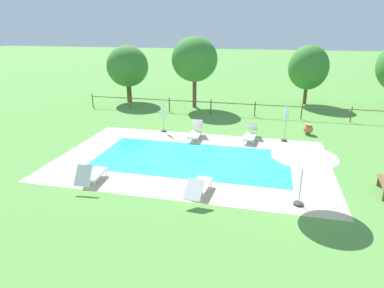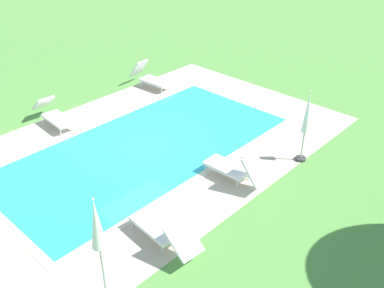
% 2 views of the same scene
% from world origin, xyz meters
% --- Properties ---
extents(ground_plane, '(160.00, 160.00, 0.00)m').
position_xyz_m(ground_plane, '(0.00, 0.00, 0.00)').
color(ground_plane, '#599342').
extents(pool_deck_paving, '(12.77, 8.01, 0.01)m').
position_xyz_m(pool_deck_paving, '(0.00, 0.00, 0.00)').
color(pool_deck_paving, beige).
rests_on(pool_deck_paving, ground).
extents(swimming_pool_water, '(9.16, 4.40, 0.01)m').
position_xyz_m(swimming_pool_water, '(0.00, 0.00, 0.01)').
color(swimming_pool_water, '#2DB7C6').
rests_on(swimming_pool_water, ground).
extents(pool_coping_rim, '(9.64, 4.88, 0.01)m').
position_xyz_m(pool_coping_rim, '(0.00, 0.00, 0.01)').
color(pool_coping_rim, beige).
rests_on(pool_coping_rim, ground).
extents(sun_lounger_north_near_steps, '(0.63, 1.86, 0.99)m').
position_xyz_m(sun_lounger_north_near_steps, '(-0.50, 3.13, 0.40)').
color(sun_lounger_north_near_steps, white).
rests_on(sun_lounger_north_near_steps, ground).
extents(sun_lounger_north_mid, '(0.73, 1.87, 1.00)m').
position_xyz_m(sun_lounger_north_mid, '(-3.34, -3.41, 0.40)').
color(sun_lounger_north_mid, white).
rests_on(sun_lounger_north_mid, ground).
extents(sun_lounger_north_far, '(0.76, 2.03, 0.85)m').
position_xyz_m(sun_lounger_north_far, '(2.54, 3.48, 0.37)').
color(sun_lounger_north_far, white).
rests_on(sun_lounger_north_far, ground).
extents(sun_lounger_north_end, '(0.73, 2.01, 0.87)m').
position_xyz_m(sun_lounger_north_end, '(1.08, -3.38, 0.38)').
color(sun_lounger_north_end, white).
rests_on(sun_lounger_north_end, ground).
extents(patio_umbrella_closed_row_west, '(0.32, 0.32, 2.47)m').
position_xyz_m(patio_umbrella_closed_row_west, '(4.38, 3.78, 1.69)').
color(patio_umbrella_closed_row_west, '#383838').
rests_on(patio_umbrella_closed_row_west, ground).
extents(patio_umbrella_closed_row_mid_west, '(0.32, 0.32, 2.25)m').
position_xyz_m(patio_umbrella_closed_row_mid_west, '(-2.67, 3.91, 1.38)').
color(patio_umbrella_closed_row_mid_west, '#383838').
rests_on(patio_umbrella_closed_row_mid_west, ground).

